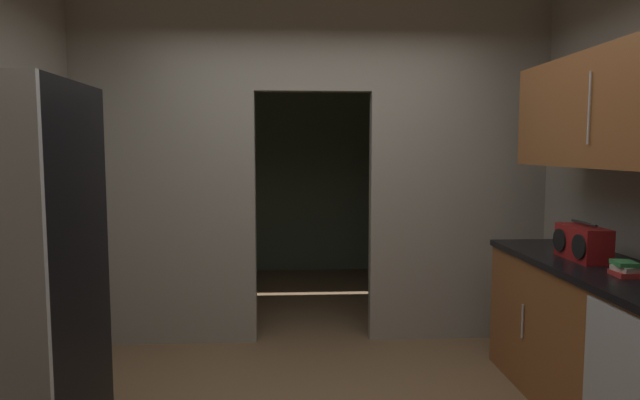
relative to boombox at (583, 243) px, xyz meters
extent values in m
cube|color=#9E998C|center=(-2.73, 1.27, 0.41)|extent=(1.42, 0.12, 2.84)
cube|color=#9E998C|center=(-0.37, 1.27, 0.41)|extent=(1.44, 0.12, 2.84)
cube|color=#9E998C|center=(-1.56, 1.27, 1.42)|extent=(0.93, 0.12, 0.81)
cube|color=slate|center=(-1.55, 3.91, 0.41)|extent=(3.78, 0.10, 2.84)
cube|color=slate|center=(-3.39, 2.59, 0.41)|extent=(0.10, 2.64, 2.84)
cube|color=slate|center=(0.29, 2.59, 0.41)|extent=(0.10, 2.64, 2.84)
cube|color=brown|center=(0.03, -0.27, -0.58)|extent=(0.58, 2.05, 0.87)
cube|color=black|center=(0.03, -0.27, -0.12)|extent=(0.62, 2.05, 0.04)
cylinder|color=#B7BABC|center=(-0.27, -0.72, -0.53)|extent=(0.01, 0.01, 0.22)
cylinder|color=#B7BABC|center=(-0.27, 0.18, -0.53)|extent=(0.01, 0.01, 0.22)
cube|color=brown|center=(0.03, -0.27, 0.78)|extent=(0.34, 1.84, 0.64)
cylinder|color=#B7BABC|center=(-0.15, -0.27, 0.78)|extent=(0.01, 0.01, 0.39)
cube|color=maroon|center=(0.00, 0.00, 0.00)|extent=(0.16, 0.38, 0.20)
cylinder|color=#262626|center=(0.00, 0.00, 0.12)|extent=(0.02, 0.26, 0.02)
cylinder|color=black|center=(-0.08, -0.11, 0.00)|extent=(0.01, 0.14, 0.14)
cylinder|color=black|center=(-0.08, 0.11, 0.00)|extent=(0.01, 0.14, 0.14)
cube|color=red|center=(0.00, -0.43, -0.09)|extent=(0.13, 0.15, 0.03)
cube|color=beige|center=(0.00, -0.42, -0.06)|extent=(0.12, 0.13, 0.03)
cube|color=#388C47|center=(0.00, -0.42, -0.04)|extent=(0.12, 0.14, 0.02)
camera|label=1|loc=(-1.74, -3.11, 0.56)|focal=30.47mm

